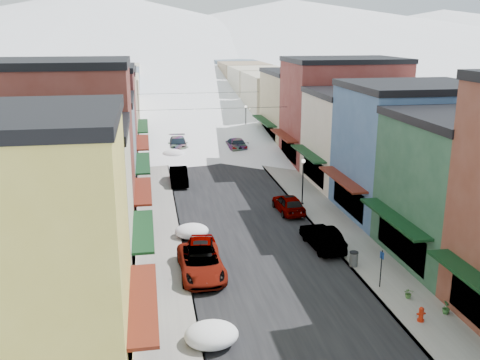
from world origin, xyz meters
name	(u,v)px	position (x,y,z in m)	size (l,w,h in m)	color
road	(197,132)	(0.00, 60.00, 0.01)	(10.00, 160.00, 0.01)	black
sidewalk_left	(151,133)	(-6.60, 60.00, 0.07)	(3.20, 160.00, 0.15)	gray
sidewalk_right	(241,130)	(6.60, 60.00, 0.07)	(3.20, 160.00, 0.15)	gray
curb_left	(162,132)	(-5.05, 60.00, 0.07)	(0.10, 160.00, 0.15)	slate
curb_right	(231,130)	(5.05, 60.00, 0.07)	(0.10, 160.00, 0.15)	slate
bldg_l_cream	(39,210)	(-13.19, 12.50, 4.76)	(11.30, 8.20, 9.50)	beige
bldg_l_brick_near	(51,153)	(-13.69, 20.50, 6.26)	(12.30, 8.20, 12.50)	maroon
bldg_l_grayblue	(75,151)	(-13.19, 29.00, 4.51)	(11.30, 9.20, 9.00)	slate
bldg_l_brick_far	(75,122)	(-14.19, 38.00, 5.51)	(13.30, 9.20, 11.00)	maroon
bldg_l_tan	(94,112)	(-13.19, 48.00, 5.01)	(11.30, 11.20, 10.00)	tan
bldg_r_green	(479,189)	(13.19, 12.00, 4.76)	(11.30, 9.20, 9.50)	#224831
bldg_r_blue	(411,151)	(13.19, 21.00, 5.26)	(11.30, 9.20, 10.50)	#395781
bldg_r_cream	(370,138)	(13.69, 30.00, 4.51)	(12.30, 9.20, 9.00)	beige
bldg_r_brick_far	(342,111)	(14.19, 39.00, 5.76)	(13.30, 9.20, 11.50)	maroon
bldg_r_tan	(307,108)	(13.19, 49.00, 4.76)	(11.30, 11.20, 9.50)	tan
distant_blocks	(184,88)	(0.00, 83.00, 4.00)	(34.00, 55.00, 8.00)	gray
mountain_ridge	(118,30)	(-19.47, 277.18, 14.36)	(670.00, 340.00, 34.00)	silver
overhead_cables	(205,100)	(0.00, 47.50, 6.20)	(16.40, 15.04, 0.04)	black
car_white_suv	(201,263)	(-4.26, 12.71, 0.79)	(2.61, 5.66, 1.57)	white
car_silver_sedan	(201,254)	(-4.16, 13.96, 0.85)	(2.00, 4.97, 1.69)	gray
car_dark_hatch	(179,176)	(-4.30, 32.99, 0.78)	(1.66, 4.75, 1.57)	black
car_silver_wagon	(178,144)	(-3.50, 47.49, 0.85)	(2.39, 5.89, 1.71)	gray
car_green_sedan	(322,237)	(4.30, 15.48, 0.78)	(1.65, 4.73, 1.56)	black
car_gray_suv	(289,203)	(3.94, 23.00, 0.76)	(1.81, 4.49, 1.53)	gray
car_black_sedan	(236,144)	(3.50, 46.46, 0.82)	(2.29, 5.64, 1.64)	black
car_lane_silver	(193,129)	(-0.67, 58.35, 0.68)	(1.60, 3.97, 1.35)	#9EA2A6
car_lane_white	(199,117)	(1.32, 69.78, 0.70)	(2.31, 5.02, 1.39)	silver
fire_hydrant	(421,315)	(6.10, 5.22, 0.51)	(0.46, 0.35, 0.79)	#B01E09
parking_sign	(381,266)	(5.64, 9.10, 1.47)	(0.11, 0.30, 2.26)	black
trash_can	(354,259)	(5.20, 12.04, 0.63)	(0.55, 0.55, 0.94)	#5B5E60
streetlamp_near	(303,176)	(5.54, 24.51, 2.61)	(0.32, 0.32, 3.90)	black
streetlamp_far	(246,117)	(6.20, 54.12, 2.90)	(0.36, 0.36, 4.36)	black
planter_near	(409,293)	(6.63, 7.58, 0.44)	(0.52, 0.45, 0.58)	#3E692F
planter_far	(446,308)	(7.75, 5.68, 0.49)	(0.39, 0.39, 0.69)	#2E5D2A
snow_pile_near	(211,334)	(-4.55, 5.26, 0.52)	(2.58, 2.79, 1.09)	white
snow_pile_mid	(192,231)	(-4.28, 18.93, 0.49)	(2.42, 2.69, 1.03)	white
snow_pile_far	(173,154)	(-4.28, 43.79, 0.51)	(2.55, 2.77, 1.08)	white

